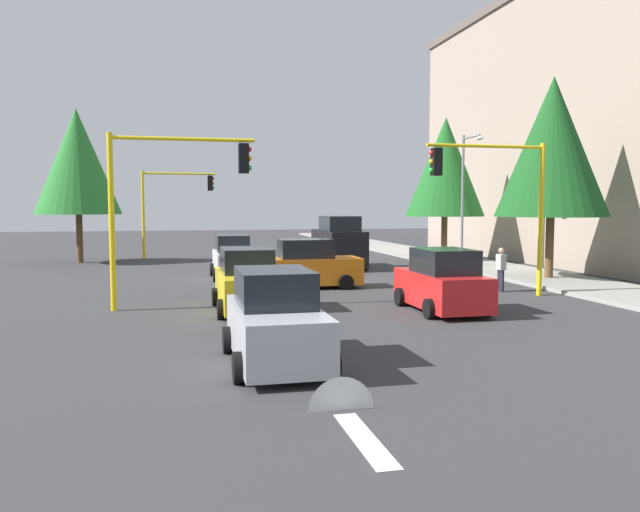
{
  "coord_description": "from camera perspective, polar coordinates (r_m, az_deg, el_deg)",
  "views": [
    {
      "loc": [
        26.57,
        -5.56,
        3.3
      ],
      "look_at": [
        0.98,
        0.35,
        1.2
      ],
      "focal_mm": 35.2,
      "sensor_mm": 36.0,
      "label": 1
    }
  ],
  "objects": [
    {
      "name": "tree_opposite_side",
      "position": [
        39.03,
        -21.2,
        8.0
      ],
      "size": [
        4.84,
        4.84,
        8.88
      ],
      "color": "brown",
      "rests_on": "ground"
    },
    {
      "name": "traffic_signal_near_right",
      "position": [
        20.58,
        -13.41,
        6.25
      ],
      "size": [
        0.36,
        4.59,
        5.57
      ],
      "color": "yellow",
      "rests_on": "ground"
    },
    {
      "name": "lane_arrow_mid",
      "position": [
        9.97,
        2.71,
        -14.73
      ],
      "size": [
        2.4,
        1.1,
        1.1
      ],
      "color": "silver",
      "rests_on": "ground"
    },
    {
      "name": "car_white",
      "position": [
        28.9,
        -7.95,
        -0.25
      ],
      "size": [
        3.85,
        1.92,
        1.98
      ],
      "color": "white",
      "rests_on": "ground"
    },
    {
      "name": "traffic_signal_far_right",
      "position": [
        40.57,
        -13.2,
        5.28
      ],
      "size": [
        0.36,
        4.59,
        5.47
      ],
      "color": "yellow",
      "rests_on": "ground"
    },
    {
      "name": "car_yellow",
      "position": [
        19.85,
        -6.64,
        -2.41
      ],
      "size": [
        4.18,
        2.05,
        1.98
      ],
      "color": "yellow",
      "rests_on": "ground"
    },
    {
      "name": "delivery_van_black",
      "position": [
        33.1,
        1.7,
        1.08
      ],
      "size": [
        4.8,
        2.22,
        2.77
      ],
      "color": "black",
      "rests_on": "ground"
    },
    {
      "name": "tree_roadside_mid",
      "position": [
        37.98,
        11.32,
        7.93
      ],
      "size": [
        4.63,
        4.63,
        8.49
      ],
      "color": "brown",
      "rests_on": "ground"
    },
    {
      "name": "lane_arrow_near",
      "position": [
        15.62,
        -3.31,
        -7.61
      ],
      "size": [
        2.4,
        1.1,
        1.1
      ],
      "color": "silver",
      "rests_on": "ground"
    },
    {
      "name": "car_orange",
      "position": [
        25.23,
        -1.0,
        -0.89
      ],
      "size": [
        2.04,
        4.02,
        1.98
      ],
      "color": "orange",
      "rests_on": "ground"
    },
    {
      "name": "car_silver",
      "position": [
        13.17,
        -4.06,
        -5.95
      ],
      "size": [
        4.03,
        2.02,
        1.98
      ],
      "color": "#B2B5BA",
      "rests_on": "ground"
    },
    {
      "name": "car_red",
      "position": [
        20.02,
        11.04,
        -2.41
      ],
      "size": [
        4.0,
        2.05,
        1.98
      ],
      "color": "red",
      "rests_on": "ground"
    },
    {
      "name": "apartment_block",
      "position": [
        42.59,
        21.89,
        10.54
      ],
      "size": [
        23.75,
        9.3,
        15.91
      ],
      "color": "gray",
      "rests_on": "ground"
    },
    {
      "name": "sidewalk_kerb",
      "position": [
        35.57,
        13.91,
        -0.77
      ],
      "size": [
        80.0,
        4.0,
        0.15
      ],
      "primitive_type": "cube",
      "color": "gray",
      "rests_on": "ground"
    },
    {
      "name": "ground_plane",
      "position": [
        27.35,
        -1.17,
        -2.36
      ],
      "size": [
        120.0,
        120.0,
        0.0
      ],
      "primitive_type": "plane",
      "color": "#353538"
    },
    {
      "name": "street_lamp_curbside",
      "position": [
        33.61,
        13.14,
        6.24
      ],
      "size": [
        2.15,
        0.28,
        7.0
      ],
      "color": "slate",
      "rests_on": "ground"
    },
    {
      "name": "pedestrian_crossing",
      "position": [
        25.11,
        16.12,
        -1.07
      ],
      "size": [
        0.4,
        0.24,
        1.7
      ],
      "color": "#262638",
      "rests_on": "ground"
    },
    {
      "name": "tree_roadside_near",
      "position": [
        29.46,
        20.37,
        9.26
      ],
      "size": [
        4.85,
        4.85,
        8.9
      ],
      "color": "brown",
      "rests_on": "ground"
    },
    {
      "name": "traffic_signal_near_left",
      "position": [
        23.45,
        15.74,
        5.98
      ],
      "size": [
        0.36,
        4.59,
        5.57
      ],
      "color": "yellow",
      "rests_on": "ground"
    }
  ]
}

